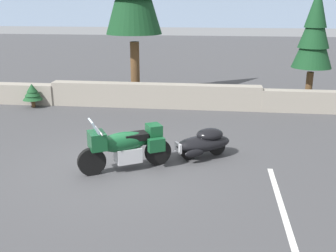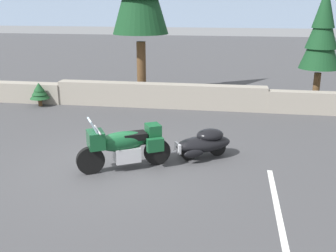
# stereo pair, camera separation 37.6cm
# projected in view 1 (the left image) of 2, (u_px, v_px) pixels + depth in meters

# --- Properties ---
(ground_plane) EXTENTS (80.00, 80.00, 0.00)m
(ground_plane) POSITION_uv_depth(u_px,v_px,m) (119.00, 167.00, 9.85)
(ground_plane) COLOR #424244
(stone_guard_wall) EXTENTS (24.00, 0.59, 0.91)m
(stone_guard_wall) POSITION_uv_depth(u_px,v_px,m) (143.00, 96.00, 15.30)
(stone_guard_wall) COLOR gray
(stone_guard_wall) RESTS_ON ground
(touring_motorcycle) EXTENTS (2.08, 1.41, 1.33)m
(touring_motorcycle) POSITION_uv_depth(u_px,v_px,m) (125.00, 145.00, 9.50)
(touring_motorcycle) COLOR black
(touring_motorcycle) RESTS_ON ground
(car_shaped_trailer) EXTENTS (2.10, 1.40, 0.76)m
(car_shaped_trailer) POSITION_uv_depth(u_px,v_px,m) (204.00, 142.00, 10.33)
(car_shaped_trailer) COLOR black
(car_shaped_trailer) RESTS_ON ground
(pine_tree_secondary) EXTENTS (1.49, 1.49, 4.51)m
(pine_tree_secondary) POSITION_uv_depth(u_px,v_px,m) (315.00, 31.00, 14.91)
(pine_tree_secondary) COLOR brown
(pine_tree_secondary) RESTS_ON ground
(pine_sapling_near) EXTENTS (0.75, 0.75, 0.91)m
(pine_sapling_near) POSITION_uv_depth(u_px,v_px,m) (32.00, 93.00, 15.23)
(pine_sapling_near) COLOR brown
(pine_sapling_near) RESTS_ON ground
(parking_stripe_marker) EXTENTS (0.12, 3.60, 0.01)m
(parking_stripe_marker) POSITION_uv_depth(u_px,v_px,m) (281.00, 204.00, 8.00)
(parking_stripe_marker) COLOR silver
(parking_stripe_marker) RESTS_ON ground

